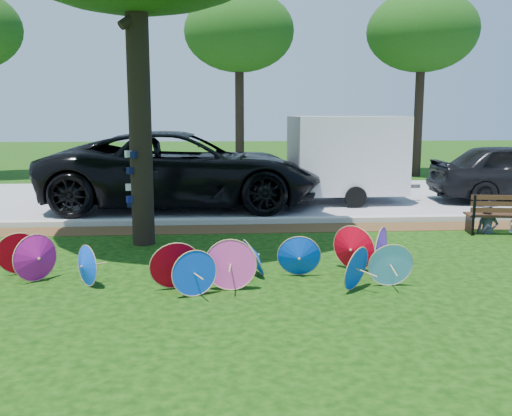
{
  "coord_description": "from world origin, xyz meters",
  "views": [
    {
      "loc": [
        -0.23,
        -8.11,
        2.6
      ],
      "look_at": [
        0.5,
        2.0,
        0.9
      ],
      "focal_mm": 40.0,
      "sensor_mm": 36.0,
      "label": 1
    }
  ],
  "objects_px": {
    "person_left": "(489,205)",
    "park_bench": "(505,214)",
    "black_van": "(183,170)",
    "cargo_trailer": "(347,155)",
    "parasol_pile": "(235,259)"
  },
  "relations": [
    {
      "from": "park_bench",
      "to": "parasol_pile",
      "type": "bearing_deg",
      "value": -142.97
    },
    {
      "from": "parasol_pile",
      "to": "cargo_trailer",
      "type": "relative_size",
      "value": 2.07
    },
    {
      "from": "parasol_pile",
      "to": "black_van",
      "type": "bearing_deg",
      "value": 99.28
    },
    {
      "from": "black_van",
      "to": "parasol_pile",
      "type": "bearing_deg",
      "value": -169.57
    },
    {
      "from": "park_bench",
      "to": "person_left",
      "type": "relative_size",
      "value": 1.34
    },
    {
      "from": "cargo_trailer",
      "to": "park_bench",
      "type": "distance_m",
      "value": 5.26
    },
    {
      "from": "person_left",
      "to": "park_bench",
      "type": "bearing_deg",
      "value": 6.15
    },
    {
      "from": "park_bench",
      "to": "person_left",
      "type": "distance_m",
      "value": 0.4
    },
    {
      "from": "black_van",
      "to": "park_bench",
      "type": "distance_m",
      "value": 8.22
    },
    {
      "from": "parasol_pile",
      "to": "person_left",
      "type": "distance_m",
      "value": 6.49
    },
    {
      "from": "park_bench",
      "to": "person_left",
      "type": "height_order",
      "value": "person_left"
    },
    {
      "from": "parasol_pile",
      "to": "cargo_trailer",
      "type": "distance_m",
      "value": 8.57
    },
    {
      "from": "black_van",
      "to": "cargo_trailer",
      "type": "relative_size",
      "value": 2.41
    },
    {
      "from": "cargo_trailer",
      "to": "person_left",
      "type": "xyz_separation_m",
      "value": [
        2.09,
        -4.51,
        -0.78
      ]
    },
    {
      "from": "cargo_trailer",
      "to": "person_left",
      "type": "relative_size",
      "value": 2.53
    }
  ]
}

